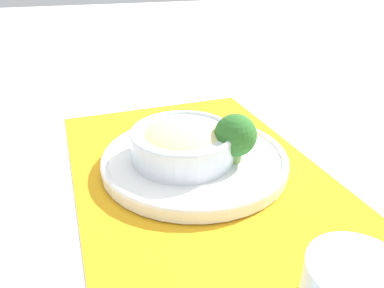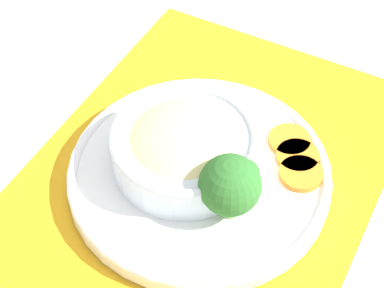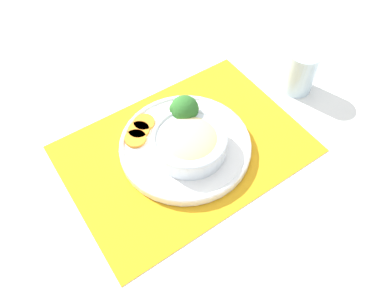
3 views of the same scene
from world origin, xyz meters
TOP-DOWN VIEW (x-y plane):
  - ground_plane at (0.00, 0.00)m, footprint 4.00×4.00m
  - placemat at (0.00, 0.00)m, footprint 0.53×0.39m
  - plate at (0.00, 0.00)m, footprint 0.29×0.29m
  - bowl at (0.00, -0.02)m, footprint 0.16×0.16m
  - broccoli_floret at (0.03, 0.05)m, footprint 0.06×0.06m
  - carrot_slice_near at (-0.05, 0.10)m, footprint 0.05×0.05m
  - carrot_slice_middle at (-0.07, 0.08)m, footprint 0.05×0.05m
  - carrot_slice_far at (-0.09, 0.07)m, footprint 0.05×0.05m
  - water_glass at (0.33, 0.02)m, footprint 0.07×0.07m

SIDE VIEW (x-z plane):
  - ground_plane at x=0.00m, z-range 0.00..0.00m
  - placemat at x=0.00m, z-range 0.00..0.00m
  - plate at x=0.00m, z-range 0.00..0.03m
  - carrot_slice_near at x=-0.05m, z-range 0.02..0.03m
  - carrot_slice_middle at x=-0.07m, z-range 0.02..0.03m
  - carrot_slice_far at x=-0.09m, z-range 0.02..0.03m
  - bowl at x=0.00m, z-range 0.02..0.08m
  - water_glass at x=0.33m, z-range -0.01..0.10m
  - broccoli_floret at x=0.03m, z-range 0.03..0.10m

